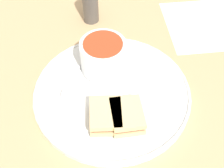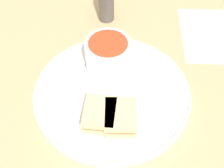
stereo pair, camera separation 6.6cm
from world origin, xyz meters
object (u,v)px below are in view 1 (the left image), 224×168
Objects in this scene: sandwich_half_far at (127,116)px; salt_shaker at (90,6)px; soup_bowl at (103,56)px; spoon at (68,90)px; sandwich_half_near at (106,116)px.

sandwich_half_far is 0.95× the size of salt_shaker.
soup_bowl reaches higher than spoon.
soup_bowl is 1.09× the size of sandwich_half_near.
sandwich_half_far is at bearing -115.46° from sandwich_half_near.
spoon is 0.27m from salt_shaker.
salt_shaker is at bearing -14.08° from soup_bowl.
spoon is 0.11m from sandwich_half_near.
soup_bowl is 1.07× the size of salt_shaker.
sandwich_half_near is at bearing 63.65° from spoon.
salt_shaker reaches higher than sandwich_half_far.
sandwich_half_far is at bearing 169.25° from salt_shaker.
soup_bowl is at bearing -22.26° from sandwich_half_near.
soup_bowl reaches higher than sandwich_half_far.
spoon is at bearing 146.76° from salt_shaker.
sandwich_half_near is 0.04m from sandwich_half_far.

